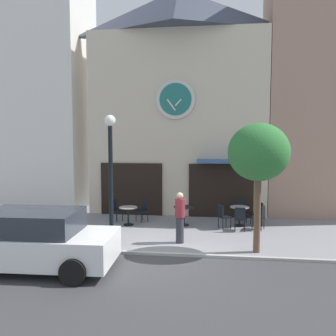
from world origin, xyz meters
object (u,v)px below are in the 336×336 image
Objects in this scene: pedestrian_maroon at (180,217)px; cafe_chair_by_entrance at (115,208)px; cafe_table_center at (184,211)px; cafe_chair_mid_row at (143,208)px; street_lamp at (111,179)px; cafe_table_leftmost at (240,212)px; cafe_chair_facing_wall at (260,216)px; street_tree at (259,153)px; cafe_table_near_curb at (128,212)px; parked_car_white at (33,240)px; cafe_chair_under_awning at (259,212)px; cafe_chair_near_lamp at (240,217)px; cafe_chair_outer at (223,215)px; cafe_chair_facing_street at (241,208)px.

cafe_chair_by_entrance is at bearing 138.54° from pedestrian_maroon.
cafe_table_center is 0.89× the size of cafe_chair_mid_row.
cafe_chair_mid_row is 3.26m from pedestrian_maroon.
street_lamp reaches higher than cafe_chair_mid_row.
cafe_chair_by_entrance is at bearing 178.52° from cafe_table_leftmost.
cafe_table_center is 0.89× the size of cafe_chair_facing_wall.
street_tree reaches higher than cafe_table_near_curb.
pedestrian_maroon is 0.38× the size of parked_car_white.
cafe_chair_facing_wall is at bearing -0.46° from cafe_table_near_curb.
cafe_table_leftmost is 0.85× the size of cafe_chair_facing_wall.
cafe_chair_by_entrance is 0.21× the size of parked_car_white.
cafe_chair_under_awning is at bearing 39.95° from parked_car_white.
cafe_chair_near_lamp is 0.68m from cafe_chair_outer.
cafe_chair_near_lamp is at bearing 38.95° from pedestrian_maroon.
street_tree is at bearing -69.98° from cafe_chair_outer.
cafe_chair_facing_street is (4.45, 1.22, 0.01)m from cafe_table_near_curb.
street_lamp is 3.17m from parked_car_white.
cafe_table_leftmost is at bearing 148.13° from cafe_chair_facing_wall.
street_tree is 4.31× the size of cafe_chair_mid_row.
street_lamp is 2.77m from cafe_table_near_curb.
cafe_table_leftmost is (4.32, 0.42, 0.03)m from cafe_table_near_curb.
street_tree is 4.31× the size of cafe_chair_facing_wall.
street_lamp is 0.96× the size of parked_car_white.
cafe_table_center is 1.53m from cafe_chair_outer.
cafe_table_center is 2.16m from cafe_table_leftmost.
street_tree is 4.31× the size of cafe_chair_under_awning.
street_lamp reaches higher than cafe_chair_near_lamp.
pedestrian_maroon is at bearing -57.18° from cafe_chair_mid_row.
street_tree reaches higher than cafe_chair_outer.
cafe_chair_facing_street is 1.52m from cafe_chair_outer.
cafe_chair_facing_wall is (2.89, -0.27, -0.03)m from cafe_table_center.
parked_car_white is (-5.06, -4.68, 0.23)m from cafe_chair_outer.
cafe_chair_mid_row is at bearing 175.79° from cafe_table_leftmost.
cafe_chair_facing_wall is 8.01m from parked_car_white.
cafe_chair_near_lamp is at bearing -93.15° from cafe_table_leftmost.
street_lamp is 5.76m from cafe_chair_facing_wall.
cafe_chair_under_awning reaches higher than cafe_table_leftmost.
cafe_chair_mid_row is (-3.98, -0.52, 0.00)m from cafe_chair_facing_street.
cafe_chair_under_awning is at bearing 8.36° from cafe_table_center.
cafe_chair_outer is at bearing -152.31° from cafe_chair_under_awning.
cafe_chair_near_lamp is at bearing -10.40° from cafe_chair_by_entrance.
cafe_chair_mid_row is (-3.82, 1.07, 0.00)m from cafe_chair_near_lamp.
cafe_chair_near_lamp is at bearing 37.77° from parked_car_white.
cafe_table_leftmost is 3.24m from pedestrian_maroon.
cafe_table_center is at bearing 168.16° from cafe_chair_outer.
cafe_chair_outer is 6.90m from parked_car_white.
cafe_table_center is 6.14m from parked_car_white.
cafe_chair_facing_wall is 5.78m from cafe_chair_by_entrance.
street_tree reaches higher than parked_car_white.
cafe_chair_mid_row is at bearing 170.84° from cafe_chair_facing_wall.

